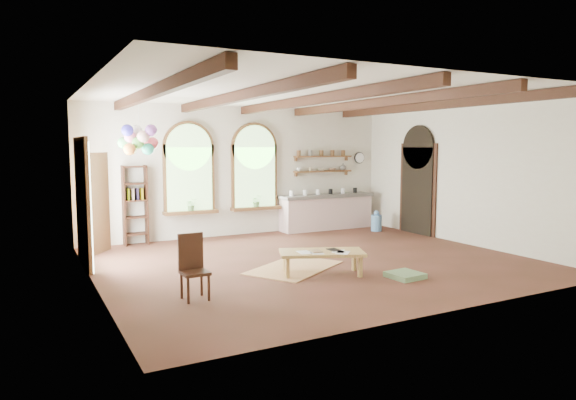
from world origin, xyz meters
TOP-DOWN VIEW (x-y plane):
  - floor at (0.00, 0.00)m, footprint 8.00×8.00m
  - ceiling_beams at (0.00, 0.00)m, footprint 6.20×6.80m
  - window_left at (-1.40, 3.43)m, footprint 1.30×0.28m
  - window_right at (0.30, 3.43)m, footprint 1.30×0.28m
  - left_doorway at (-3.95, 1.80)m, footprint 0.10×1.90m
  - right_doorway at (3.95, 1.50)m, footprint 0.10×1.30m
  - kitchen_counter at (2.30, 3.20)m, footprint 2.68×0.62m
  - wall_shelf_lower at (2.30, 3.38)m, footprint 1.70×0.24m
  - wall_shelf_upper at (2.30, 3.38)m, footprint 1.70×0.24m
  - wall_clock at (3.55, 3.45)m, footprint 0.32×0.04m
  - bookshelf at (-2.70, 3.32)m, footprint 0.53×0.32m
  - coffee_table at (-0.40, -0.97)m, footprint 1.60×1.18m
  - side_chair at (-2.80, -1.34)m, footprint 0.39×0.39m
  - floor_mat at (-0.60, -0.34)m, footprint 2.14×1.90m
  - floor_cushion at (0.73, -1.83)m, footprint 0.57×0.57m
  - water_jug_a at (3.10, 3.20)m, footprint 0.33×0.33m
  - water_jug_b at (3.30, 2.30)m, footprint 0.28×0.28m
  - balloon_cluster at (-2.87, 1.84)m, footprint 0.75×0.82m
  - table_book at (-0.61, -0.97)m, footprint 0.21×0.27m
  - tablet at (-0.17, -0.99)m, footprint 0.18×0.26m
  - potted_plant_left at (-1.40, 3.32)m, footprint 0.27×0.23m
  - potted_plant_right at (0.30, 3.32)m, footprint 0.27×0.23m
  - shelf_cup_a at (1.55, 3.38)m, footprint 0.12×0.10m
  - shelf_cup_b at (1.90, 3.38)m, footprint 0.10×0.10m
  - shelf_bowl_a at (2.25, 3.38)m, footprint 0.22×0.22m
  - shelf_bowl_b at (2.60, 3.38)m, footprint 0.20×0.20m
  - shelf_vase at (2.95, 3.38)m, footprint 0.18×0.18m

SIDE VIEW (x-z plane):
  - floor at x=0.00m, z-range 0.00..0.00m
  - floor_mat at x=-0.60m, z-range 0.00..0.02m
  - floor_cushion at x=0.73m, z-range 0.00..0.09m
  - water_jug_b at x=3.30m, z-range -0.04..0.51m
  - water_jug_a at x=3.10m, z-range -0.04..0.59m
  - side_chair at x=-2.80m, z-range -0.20..0.75m
  - coffee_table at x=-0.40m, z-range 0.16..0.57m
  - tablet at x=-0.17m, z-range 0.41..0.43m
  - table_book at x=-0.61m, z-range 0.41..0.44m
  - kitchen_counter at x=2.30m, z-range 0.01..0.95m
  - potted_plant_left at x=-1.40m, z-range 0.70..1.00m
  - potted_plant_right at x=0.30m, z-range 0.70..1.00m
  - bookshelf at x=-2.70m, z-range 0.00..1.80m
  - right_doorway at x=3.95m, z-range -0.10..2.30m
  - left_doorway at x=-3.95m, z-range -0.10..2.40m
  - wall_shelf_lower at x=2.30m, z-range 1.53..1.57m
  - shelf_bowl_a at x=2.25m, z-range 1.57..1.62m
  - shelf_bowl_b at x=2.60m, z-range 1.57..1.63m
  - shelf_cup_b at x=1.90m, z-range 1.57..1.66m
  - shelf_cup_a at x=1.55m, z-range 1.57..1.67m
  - window_left at x=-1.40m, z-range 0.53..2.73m
  - window_right at x=0.30m, z-range 0.53..2.73m
  - shelf_vase at x=2.95m, z-range 1.57..1.76m
  - wall_clock at x=3.55m, z-range 1.74..2.06m
  - wall_shelf_upper at x=2.30m, z-range 1.93..1.97m
  - balloon_cluster at x=-2.87m, z-range 1.76..2.91m
  - ceiling_beams at x=0.00m, z-range 3.01..3.19m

